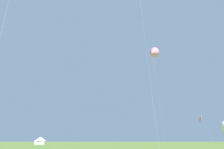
# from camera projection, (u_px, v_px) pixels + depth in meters

# --- Properties ---
(kite_pink_delta) EXTENTS (4.40, 4.45, 27.94)m
(kite_pink_delta) POSITION_uv_depth(u_px,v_px,m) (153.00, 53.00, 65.95)
(kite_pink_delta) COLOR pink
(kite_pink_delta) RESTS_ON ground
(kite_pink_diamond) EXTENTS (2.54, 3.41, 8.00)m
(kite_pink_diamond) POSITION_uv_depth(u_px,v_px,m) (201.00, 119.00, 60.54)
(kite_pink_diamond) COLOR pink
(kite_pink_diamond) RESTS_ON ground
(festival_tent_right) EXTENTS (3.71, 3.71, 2.41)m
(festival_tent_right) POSITION_uv_depth(u_px,v_px,m) (40.00, 140.00, 71.83)
(festival_tent_right) COLOR white
(festival_tent_right) RESTS_ON ground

